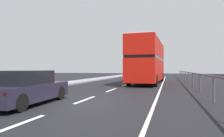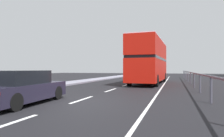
# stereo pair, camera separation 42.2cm
# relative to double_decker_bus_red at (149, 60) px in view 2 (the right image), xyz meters

# --- Properties ---
(ground_plane) EXTENTS (73.76, 120.00, 0.10)m
(ground_plane) POSITION_rel_double_decker_bus_red_xyz_m (-1.78, -12.34, -2.38)
(ground_plane) COLOR black
(lane_paint_markings) EXTENTS (3.38, 46.00, 0.01)m
(lane_paint_markings) POSITION_rel_double_decker_bus_red_xyz_m (0.14, -4.00, -2.33)
(lane_paint_markings) COLOR silver
(lane_paint_markings) RESTS_ON ground
(bridge_side_railing) EXTENTS (0.10, 42.00, 1.17)m
(bridge_side_railing) POSITION_rel_double_decker_bus_red_xyz_m (3.91, -3.34, -1.38)
(bridge_side_railing) COLOR #4D4B59
(bridge_side_railing) RESTS_ON ground
(double_decker_bus_red) EXTENTS (2.92, 10.32, 4.36)m
(double_decker_bus_red) POSITION_rel_double_decker_bus_red_xyz_m (0.00, 0.00, 0.00)
(double_decker_bus_red) COLOR red
(double_decker_bus_red) RESTS_ON ground
(hatchback_car_near) EXTENTS (2.06, 4.31, 1.40)m
(hatchback_car_near) POSITION_rel_double_decker_bus_red_xyz_m (-3.71, -13.50, -1.66)
(hatchback_car_near) COLOR #201D2E
(hatchback_car_near) RESTS_ON ground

